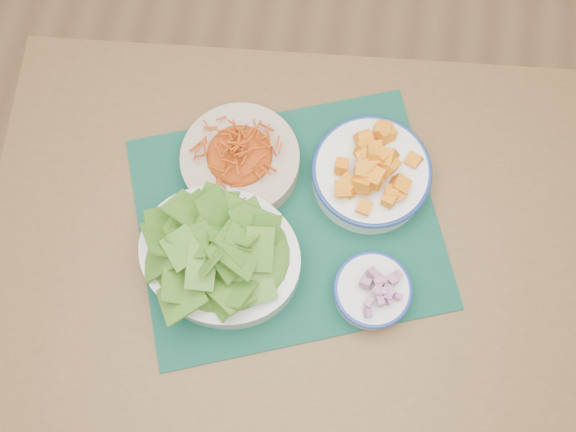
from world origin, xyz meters
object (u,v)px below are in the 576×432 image
object	(u,v)px
placemat	(288,222)
lettuce_bowl	(219,253)
table	(306,259)
onion_bowl	(372,290)
squash_bowl	(372,170)
carrot_bowl	(240,158)

from	to	relation	value
placemat	lettuce_bowl	distance (m)	0.14
table	onion_bowl	xyz separation A→B (m)	(0.11, -0.07, 0.15)
placemat	squash_bowl	xyz separation A→B (m)	(0.12, 0.09, 0.05)
carrot_bowl	onion_bowl	bearing A→B (deg)	-36.67
table	lettuce_bowl	bearing A→B (deg)	-162.91
placemat	carrot_bowl	world-z (taller)	carrot_bowl
carrot_bowl	placemat	bearing A→B (deg)	-41.59
carrot_bowl	lettuce_bowl	size ratio (longest dim) A/B	0.80
table	carrot_bowl	size ratio (longest dim) A/B	4.84
lettuce_bowl	table	bearing A→B (deg)	33.05
onion_bowl	squash_bowl	bearing A→B (deg)	98.00
table	onion_bowl	world-z (taller)	onion_bowl
carrot_bowl	lettuce_bowl	distance (m)	0.17
placemat	squash_bowl	size ratio (longest dim) A/B	2.14
placemat	lettuce_bowl	bearing A→B (deg)	-159.35
carrot_bowl	squash_bowl	bearing A→B (deg)	2.89
lettuce_bowl	onion_bowl	distance (m)	0.24
placemat	lettuce_bowl	world-z (taller)	lettuce_bowl
carrot_bowl	lettuce_bowl	xyz separation A→B (m)	(0.00, -0.17, 0.02)
squash_bowl	lettuce_bowl	size ratio (longest dim) A/B	0.78
squash_bowl	onion_bowl	distance (m)	0.19
placemat	onion_bowl	world-z (taller)	onion_bowl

